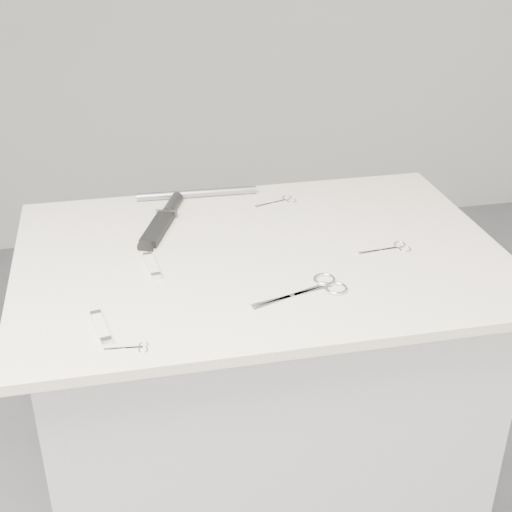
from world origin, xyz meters
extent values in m
cube|color=#BABAB8|center=(0.00, 0.00, 0.45)|extent=(0.90, 0.60, 0.90)
cube|color=beige|center=(0.00, 0.00, 0.91)|extent=(1.00, 0.70, 0.02)
cube|color=silver|center=(0.02, -0.19, 0.92)|extent=(0.17, 0.07, 0.00)
cylinder|color=silver|center=(0.02, -0.19, 0.92)|extent=(0.01, 0.01, 0.00)
torus|color=silver|center=(0.09, -0.14, 0.92)|extent=(0.04, 0.04, 0.01)
torus|color=silver|center=(0.11, -0.18, 0.92)|extent=(0.04, 0.04, 0.01)
cube|color=silver|center=(0.24, -0.05, 0.92)|extent=(0.10, 0.03, 0.00)
cylinder|color=silver|center=(0.24, -0.05, 0.92)|extent=(0.01, 0.01, 0.00)
torus|color=silver|center=(0.29, -0.03, 0.92)|extent=(0.03, 0.03, 0.00)
torus|color=silver|center=(0.30, -0.05, 0.92)|extent=(0.03, 0.03, 0.00)
cube|color=silver|center=(0.08, 0.23, 0.92)|extent=(0.09, 0.04, 0.00)
cylinder|color=silver|center=(0.08, 0.23, 0.92)|extent=(0.01, 0.01, 0.00)
torus|color=silver|center=(0.12, 0.26, 0.92)|extent=(0.02, 0.02, 0.00)
torus|color=silver|center=(0.13, 0.24, 0.92)|extent=(0.02, 0.02, 0.00)
cube|color=silver|center=(-0.29, -0.29, 0.92)|extent=(0.06, 0.02, 0.00)
cylinder|color=silver|center=(-0.29, -0.29, 0.92)|extent=(0.00, 0.00, 0.00)
torus|color=silver|center=(-0.26, -0.29, 0.92)|extent=(0.02, 0.02, 0.00)
torus|color=silver|center=(-0.26, -0.30, 0.92)|extent=(0.02, 0.02, 0.00)
cube|color=black|center=(-0.20, 0.14, 0.93)|extent=(0.10, 0.16, 0.02)
cube|color=gray|center=(-0.17, 0.21, 0.93)|extent=(0.06, 0.03, 0.02)
cylinder|color=black|center=(-0.16, 0.26, 0.93)|extent=(0.06, 0.10, 0.03)
cube|color=silver|center=(-0.23, -0.02, 0.93)|extent=(0.03, 0.10, 0.01)
cube|color=silver|center=(-0.23, 0.02, 0.93)|extent=(0.02, 0.01, 0.01)
cube|color=silver|center=(-0.22, -0.07, 0.93)|extent=(0.02, 0.01, 0.01)
cube|color=silver|center=(-0.33, -0.23, 0.93)|extent=(0.04, 0.10, 0.01)
cube|color=silver|center=(-0.34, -0.18, 0.93)|extent=(0.02, 0.02, 0.01)
cube|color=silver|center=(-0.32, -0.27, 0.93)|extent=(0.02, 0.02, 0.01)
cylinder|color=gray|center=(-0.09, 0.31, 0.93)|extent=(0.29, 0.03, 0.02)
camera|label=1|loc=(-0.28, -1.27, 1.61)|focal=50.00mm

